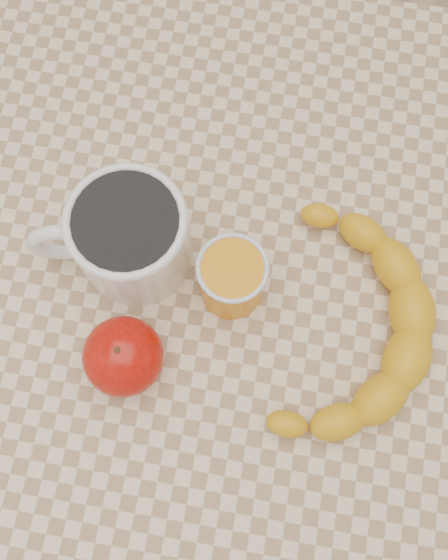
% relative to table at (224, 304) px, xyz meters
% --- Properties ---
extents(ground, '(3.00, 3.00, 0.00)m').
position_rel_table_xyz_m(ground, '(0.00, 0.00, -0.66)').
color(ground, tan).
rests_on(ground, ground).
extents(table, '(0.80, 0.80, 0.75)m').
position_rel_table_xyz_m(table, '(0.00, 0.00, 0.00)').
color(table, beige).
rests_on(table, ground).
extents(coffee_mug, '(0.18, 0.15, 0.10)m').
position_rel_table_xyz_m(coffee_mug, '(-0.10, 0.02, 0.14)').
color(coffee_mug, white).
rests_on(coffee_mug, table).
extents(orange_juice_glass, '(0.07, 0.07, 0.08)m').
position_rel_table_xyz_m(orange_juice_glass, '(0.01, -0.00, 0.13)').
color(orange_juice_glass, orange).
rests_on(orange_juice_glass, table).
extents(apple, '(0.10, 0.10, 0.08)m').
position_rel_table_xyz_m(apple, '(-0.09, -0.10, 0.12)').
color(apple, '#9B0605').
rests_on(apple, table).
extents(banana, '(0.33, 0.38, 0.05)m').
position_rel_table_xyz_m(banana, '(0.13, -0.03, 0.11)').
color(banana, gold).
rests_on(banana, table).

